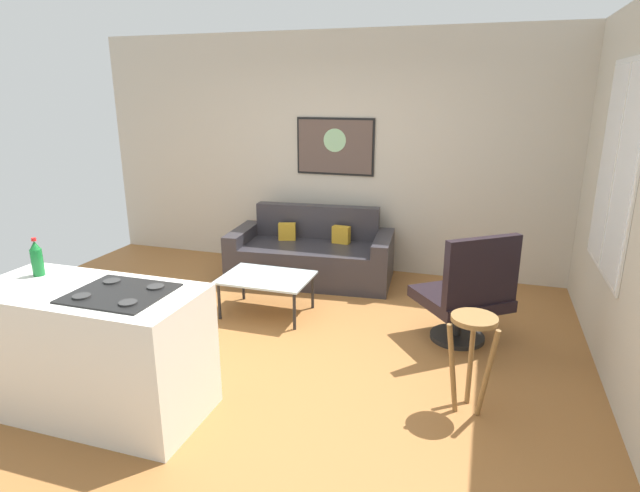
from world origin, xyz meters
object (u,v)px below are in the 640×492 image
(coffee_table, at_px, (267,280))
(soda_bottle, at_px, (37,259))
(bar_stool, at_px, (472,340))
(wall_painting, at_px, (335,146))
(armchair, at_px, (467,294))
(couch, at_px, (312,256))

(coffee_table, distance_m, soda_bottle, 2.08)
(bar_stool, relative_size, wall_painting, 0.73)
(coffee_table, height_order, armchair, armchair)
(armchair, bearing_deg, wall_painting, 134.50)
(couch, xyz_separation_m, coffee_table, (-0.10, -1.09, 0.08))
(soda_bottle, bearing_deg, wall_painting, 70.82)
(couch, distance_m, coffee_table, 1.09)
(coffee_table, xyz_separation_m, armchair, (1.89, -0.07, 0.11))
(bar_stool, xyz_separation_m, soda_bottle, (-2.93, -0.64, 0.48))
(armchair, height_order, soda_bottle, soda_bottle)
(wall_painting, bearing_deg, couch, -101.63)
(bar_stool, height_order, soda_bottle, soda_bottle)
(couch, bearing_deg, soda_bottle, -110.59)
(coffee_table, xyz_separation_m, soda_bottle, (-0.96, -1.73, 0.65))
(coffee_table, distance_m, bar_stool, 2.25)
(coffee_table, xyz_separation_m, wall_painting, (0.21, 1.64, 1.14))
(couch, height_order, coffee_table, couch)
(coffee_table, bearing_deg, armchair, -2.21)
(armchair, xyz_separation_m, soda_bottle, (-2.85, -1.66, 0.54))
(couch, bearing_deg, wall_painting, 78.37)
(bar_stool, distance_m, wall_painting, 3.38)
(couch, relative_size, wall_painting, 2.00)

